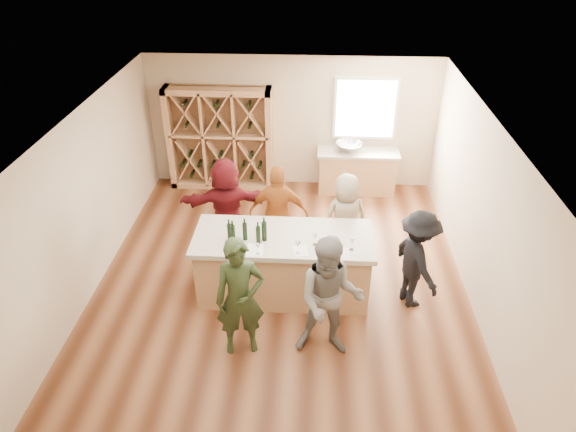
# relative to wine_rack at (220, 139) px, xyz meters

# --- Properties ---
(floor) EXTENTS (6.00, 7.00, 0.10)m
(floor) POSITION_rel_wine_rack_xyz_m (1.50, -3.27, -1.15)
(floor) COLOR brown
(floor) RESTS_ON ground
(ceiling) EXTENTS (6.00, 7.00, 0.10)m
(ceiling) POSITION_rel_wine_rack_xyz_m (1.50, -3.27, 1.75)
(ceiling) COLOR white
(ceiling) RESTS_ON ground
(wall_back) EXTENTS (6.00, 0.10, 2.80)m
(wall_back) POSITION_rel_wine_rack_xyz_m (1.50, 0.28, 0.30)
(wall_back) COLOR #CAB292
(wall_back) RESTS_ON ground
(wall_front) EXTENTS (6.00, 0.10, 2.80)m
(wall_front) POSITION_rel_wine_rack_xyz_m (1.50, -6.82, 0.30)
(wall_front) COLOR #CAB292
(wall_front) RESTS_ON ground
(wall_left) EXTENTS (0.10, 7.00, 2.80)m
(wall_left) POSITION_rel_wine_rack_xyz_m (-1.55, -3.27, 0.30)
(wall_left) COLOR #CAB292
(wall_left) RESTS_ON ground
(wall_right) EXTENTS (0.10, 7.00, 2.80)m
(wall_right) POSITION_rel_wine_rack_xyz_m (4.55, -3.27, 0.30)
(wall_right) COLOR #CAB292
(wall_right) RESTS_ON ground
(window_frame) EXTENTS (1.30, 0.06, 1.30)m
(window_frame) POSITION_rel_wine_rack_xyz_m (3.00, 0.20, 0.65)
(window_frame) COLOR white
(window_frame) RESTS_ON wall_back
(window_pane) EXTENTS (1.18, 0.01, 1.18)m
(window_pane) POSITION_rel_wine_rack_xyz_m (3.00, 0.17, 0.65)
(window_pane) COLOR white
(window_pane) RESTS_ON wall_back
(wine_rack) EXTENTS (2.20, 0.45, 2.20)m
(wine_rack) POSITION_rel_wine_rack_xyz_m (0.00, 0.00, 0.00)
(wine_rack) COLOR tan
(wine_rack) RESTS_ON floor
(back_counter_base) EXTENTS (1.60, 0.58, 0.86)m
(back_counter_base) POSITION_rel_wine_rack_xyz_m (2.90, -0.07, -0.67)
(back_counter_base) COLOR tan
(back_counter_base) RESTS_ON floor
(back_counter_top) EXTENTS (1.70, 0.62, 0.06)m
(back_counter_top) POSITION_rel_wine_rack_xyz_m (2.90, -0.07, -0.21)
(back_counter_top) COLOR #B7AB97
(back_counter_top) RESTS_ON back_counter_base
(sink) EXTENTS (0.54, 0.54, 0.19)m
(sink) POSITION_rel_wine_rack_xyz_m (2.70, -0.07, -0.09)
(sink) COLOR silver
(sink) RESTS_ON back_counter_top
(faucet) EXTENTS (0.02, 0.02, 0.30)m
(faucet) POSITION_rel_wine_rack_xyz_m (2.70, 0.11, -0.03)
(faucet) COLOR silver
(faucet) RESTS_ON back_counter_top
(tasting_counter_base) EXTENTS (2.60, 1.00, 1.00)m
(tasting_counter_base) POSITION_rel_wine_rack_xyz_m (1.56, -3.54, -0.60)
(tasting_counter_base) COLOR tan
(tasting_counter_base) RESTS_ON floor
(tasting_counter_top) EXTENTS (2.72, 1.12, 0.08)m
(tasting_counter_top) POSITION_rel_wine_rack_xyz_m (1.56, -3.54, -0.06)
(tasting_counter_top) COLOR #B7AB97
(tasting_counter_top) RESTS_ON tasting_counter_base
(wine_bottle_a) EXTENTS (0.07, 0.07, 0.27)m
(wine_bottle_a) POSITION_rel_wine_rack_xyz_m (0.77, -3.67, 0.11)
(wine_bottle_a) COLOR black
(wine_bottle_a) RESTS_ON tasting_counter_top
(wine_bottle_b) EXTENTS (0.09, 0.09, 0.30)m
(wine_bottle_b) POSITION_rel_wine_rack_xyz_m (0.83, -3.75, 0.13)
(wine_bottle_b) COLOR black
(wine_bottle_b) RESTS_ON tasting_counter_top
(wine_bottle_c) EXTENTS (0.09, 0.09, 0.28)m
(wine_bottle_c) POSITION_rel_wine_rack_xyz_m (0.99, -3.65, 0.12)
(wine_bottle_c) COLOR black
(wine_bottle_c) RESTS_ON tasting_counter_top
(wine_bottle_d) EXTENTS (0.08, 0.08, 0.27)m
(wine_bottle_d) POSITION_rel_wine_rack_xyz_m (1.20, -3.72, 0.12)
(wine_bottle_d) COLOR black
(wine_bottle_d) RESTS_ON tasting_counter_top
(wine_bottle_e) EXTENTS (0.08, 0.08, 0.31)m
(wine_bottle_e) POSITION_rel_wine_rack_xyz_m (1.28, -3.65, 0.13)
(wine_bottle_e) COLOR black
(wine_bottle_e) RESTS_ON tasting_counter_top
(wine_glass_a) EXTENTS (0.06, 0.06, 0.16)m
(wine_glass_a) POSITION_rel_wine_rack_xyz_m (1.22, -4.01, 0.06)
(wine_glass_a) COLOR white
(wine_glass_a) RESTS_ON tasting_counter_top
(wine_glass_b) EXTENTS (0.09, 0.09, 0.19)m
(wine_glass_b) POSITION_rel_wine_rack_xyz_m (1.79, -3.95, 0.08)
(wine_glass_b) COLOR white
(wine_glass_b) RESTS_ON tasting_counter_top
(wine_glass_c) EXTENTS (0.07, 0.07, 0.17)m
(wine_glass_c) POSITION_rel_wine_rack_xyz_m (2.23, -3.97, 0.06)
(wine_glass_c) COLOR white
(wine_glass_c) RESTS_ON tasting_counter_top
(wine_glass_d) EXTENTS (0.08, 0.08, 0.17)m
(wine_glass_d) POSITION_rel_wine_rack_xyz_m (2.03, -3.73, 0.07)
(wine_glass_d) COLOR white
(wine_glass_d) RESTS_ON tasting_counter_top
(wine_glass_e) EXTENTS (0.06, 0.06, 0.16)m
(wine_glass_e) POSITION_rel_wine_rack_xyz_m (2.56, -3.82, 0.06)
(wine_glass_e) COLOR white
(wine_glass_e) RESTS_ON tasting_counter_top
(tasting_menu_a) EXTENTS (0.25, 0.33, 0.00)m
(tasting_menu_a) POSITION_rel_wine_rack_xyz_m (1.17, -3.91, -0.02)
(tasting_menu_a) COLOR white
(tasting_menu_a) RESTS_ON tasting_counter_top
(tasting_menu_b) EXTENTS (0.25, 0.31, 0.00)m
(tasting_menu_b) POSITION_rel_wine_rack_xyz_m (1.83, -3.90, -0.02)
(tasting_menu_b) COLOR white
(tasting_menu_b) RESTS_ON tasting_counter_top
(tasting_menu_c) EXTENTS (0.24, 0.31, 0.00)m
(tasting_menu_c) POSITION_rel_wine_rack_xyz_m (2.42, -3.93, -0.02)
(tasting_menu_c) COLOR white
(tasting_menu_c) RESTS_ON tasting_counter_top
(person_near_left) EXTENTS (0.75, 0.61, 1.81)m
(person_near_left) POSITION_rel_wine_rack_xyz_m (1.06, -4.77, -0.20)
(person_near_left) COLOR #263319
(person_near_left) RESTS_ON floor
(person_near_right) EXTENTS (0.91, 0.51, 1.85)m
(person_near_right) POSITION_rel_wine_rack_xyz_m (2.25, -4.74, -0.18)
(person_near_right) COLOR slate
(person_near_right) RESTS_ON floor
(person_server) EXTENTS (0.83, 1.15, 1.62)m
(person_server) POSITION_rel_wine_rack_xyz_m (3.56, -3.65, -0.29)
(person_server) COLOR black
(person_server) RESTS_ON floor
(person_far_mid) EXTENTS (1.04, 0.57, 1.73)m
(person_far_mid) POSITION_rel_wine_rack_xyz_m (1.41, -2.52, -0.24)
(person_far_mid) COLOR #994C19
(person_far_mid) RESTS_ON floor
(person_far_right) EXTENTS (0.91, 0.74, 1.61)m
(person_far_right) POSITION_rel_wine_rack_xyz_m (2.54, -2.53, -0.30)
(person_far_right) COLOR gray
(person_far_right) RESTS_ON floor
(person_far_left) EXTENTS (1.70, 0.85, 1.76)m
(person_far_left) POSITION_rel_wine_rack_xyz_m (0.50, -2.35, -0.22)
(person_far_left) COLOR #590F14
(person_far_left) RESTS_ON floor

